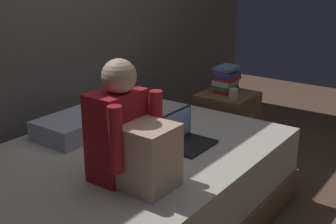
{
  "coord_description": "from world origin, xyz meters",
  "views": [
    {
      "loc": [
        -2.12,
        -1.39,
        1.64
      ],
      "look_at": [
        -0.07,
        0.1,
        0.79
      ],
      "focal_mm": 47.22,
      "sensor_mm": 36.0,
      "label": 1
    }
  ],
  "objects_px": {
    "nightstand": "(226,126)",
    "book_stack": "(227,79)",
    "person_sitting": "(130,137)",
    "laptop": "(185,137)",
    "clothes_pile": "(139,105)",
    "pillow": "(79,125)",
    "bed": "(132,188)",
    "mug": "(233,94)"
  },
  "relations": [
    {
      "from": "bed",
      "to": "nightstand",
      "type": "xyz_separation_m",
      "value": [
        1.3,
        0.02,
        0.03
      ]
    },
    {
      "from": "bed",
      "to": "pillow",
      "type": "height_order",
      "value": "pillow"
    },
    {
      "from": "laptop",
      "to": "book_stack",
      "type": "xyz_separation_m",
      "value": [
        1.08,
        0.3,
        0.11
      ]
    },
    {
      "from": "bed",
      "to": "clothes_pile",
      "type": "bearing_deg",
      "value": 35.43
    },
    {
      "from": "clothes_pile",
      "to": "pillow",
      "type": "bearing_deg",
      "value": 178.71
    },
    {
      "from": "person_sitting",
      "to": "pillow",
      "type": "relative_size",
      "value": 1.17
    },
    {
      "from": "pillow",
      "to": "mug",
      "type": "xyz_separation_m",
      "value": [
        1.18,
        -0.55,
        0.03
      ]
    },
    {
      "from": "nightstand",
      "to": "book_stack",
      "type": "xyz_separation_m",
      "value": [
        0.03,
        0.03,
        0.41
      ]
    },
    {
      "from": "book_stack",
      "to": "clothes_pile",
      "type": "distance_m",
      "value": 0.82
    },
    {
      "from": "laptop",
      "to": "pillow",
      "type": "height_order",
      "value": "laptop"
    },
    {
      "from": "book_stack",
      "to": "mug",
      "type": "height_order",
      "value": "book_stack"
    },
    {
      "from": "bed",
      "to": "pillow",
      "type": "bearing_deg",
      "value": 91.06
    },
    {
      "from": "clothes_pile",
      "to": "person_sitting",
      "type": "bearing_deg",
      "value": -142.54
    },
    {
      "from": "pillow",
      "to": "bed",
      "type": "bearing_deg",
      "value": -88.94
    },
    {
      "from": "bed",
      "to": "clothes_pile",
      "type": "height_order",
      "value": "clothes_pile"
    },
    {
      "from": "book_stack",
      "to": "person_sitting",
      "type": "bearing_deg",
      "value": -168.51
    },
    {
      "from": "nightstand",
      "to": "clothes_pile",
      "type": "bearing_deg",
      "value": 149.01
    },
    {
      "from": "nightstand",
      "to": "mug",
      "type": "distance_m",
      "value": 0.38
    },
    {
      "from": "person_sitting",
      "to": "pillow",
      "type": "height_order",
      "value": "person_sitting"
    },
    {
      "from": "person_sitting",
      "to": "laptop",
      "type": "height_order",
      "value": "person_sitting"
    },
    {
      "from": "person_sitting",
      "to": "laptop",
      "type": "relative_size",
      "value": 2.05
    },
    {
      "from": "nightstand",
      "to": "book_stack",
      "type": "distance_m",
      "value": 0.41
    },
    {
      "from": "bed",
      "to": "nightstand",
      "type": "bearing_deg",
      "value": 1.03
    },
    {
      "from": "person_sitting",
      "to": "book_stack",
      "type": "bearing_deg",
      "value": 11.49
    },
    {
      "from": "nightstand",
      "to": "mug",
      "type": "bearing_deg",
      "value": -137.31
    },
    {
      "from": "nightstand",
      "to": "person_sitting",
      "type": "bearing_deg",
      "value": -169.45
    },
    {
      "from": "person_sitting",
      "to": "book_stack",
      "type": "distance_m",
      "value": 1.69
    },
    {
      "from": "bed",
      "to": "pillow",
      "type": "relative_size",
      "value": 3.57
    },
    {
      "from": "mug",
      "to": "book_stack",
      "type": "bearing_deg",
      "value": 43.54
    },
    {
      "from": "bed",
      "to": "clothes_pile",
      "type": "xyz_separation_m",
      "value": [
        0.61,
        0.44,
        0.32
      ]
    },
    {
      "from": "nightstand",
      "to": "clothes_pile",
      "type": "height_order",
      "value": "clothes_pile"
    },
    {
      "from": "book_stack",
      "to": "clothes_pile",
      "type": "relative_size",
      "value": 1.01
    },
    {
      "from": "mug",
      "to": "pillow",
      "type": "bearing_deg",
      "value": 155.11
    },
    {
      "from": "book_stack",
      "to": "nightstand",
      "type": "bearing_deg",
      "value": -133.22
    },
    {
      "from": "clothes_pile",
      "to": "book_stack",
      "type": "bearing_deg",
      "value": -27.77
    },
    {
      "from": "laptop",
      "to": "clothes_pile",
      "type": "bearing_deg",
      "value": 61.9
    },
    {
      "from": "nightstand",
      "to": "book_stack",
      "type": "height_order",
      "value": "book_stack"
    },
    {
      "from": "bed",
      "to": "book_stack",
      "type": "xyz_separation_m",
      "value": [
        1.33,
        0.06,
        0.44
      ]
    },
    {
      "from": "pillow",
      "to": "clothes_pile",
      "type": "relative_size",
      "value": 2.43
    },
    {
      "from": "book_stack",
      "to": "mug",
      "type": "distance_m",
      "value": 0.23
    },
    {
      "from": "nightstand",
      "to": "laptop",
      "type": "height_order",
      "value": "laptop"
    },
    {
      "from": "laptop",
      "to": "book_stack",
      "type": "distance_m",
      "value": 1.13
    }
  ]
}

